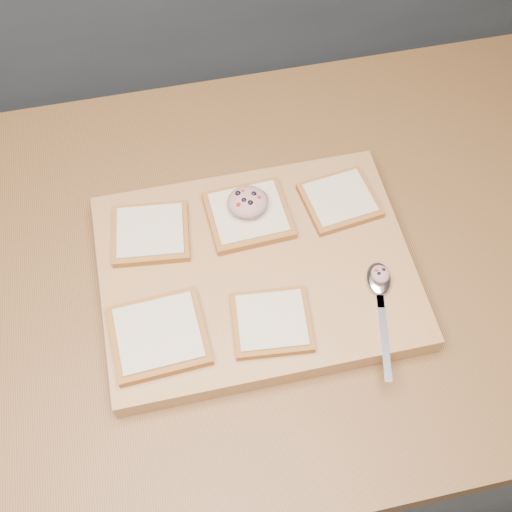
# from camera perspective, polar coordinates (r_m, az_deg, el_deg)

# --- Properties ---
(ground) EXTENTS (4.00, 4.00, 0.00)m
(ground) POSITION_cam_1_polar(r_m,az_deg,el_deg) (1.84, -0.82, -14.70)
(ground) COLOR #515459
(ground) RESTS_ON ground
(island_counter) EXTENTS (2.00, 0.80, 0.90)m
(island_counter) POSITION_cam_1_polar(r_m,az_deg,el_deg) (1.41, -1.04, -9.62)
(island_counter) COLOR slate
(island_counter) RESTS_ON ground
(cutting_board) EXTENTS (0.47, 0.35, 0.04)m
(cutting_board) POSITION_cam_1_polar(r_m,az_deg,el_deg) (0.98, 0.00, -1.37)
(cutting_board) COLOR tan
(cutting_board) RESTS_ON island_counter
(bread_far_left) EXTENTS (0.13, 0.12, 0.02)m
(bread_far_left) POSITION_cam_1_polar(r_m,az_deg,el_deg) (1.00, -9.35, 2.05)
(bread_far_left) COLOR #A3682A
(bread_far_left) RESTS_ON cutting_board
(bread_far_center) EXTENTS (0.13, 0.12, 0.02)m
(bread_far_center) POSITION_cam_1_polar(r_m,az_deg,el_deg) (1.00, -0.68, 3.69)
(bread_far_center) COLOR #A3682A
(bread_far_center) RESTS_ON cutting_board
(bread_far_right) EXTENTS (0.12, 0.11, 0.02)m
(bread_far_right) POSITION_cam_1_polar(r_m,az_deg,el_deg) (1.03, 7.44, 4.96)
(bread_far_right) COLOR #A3682A
(bread_far_right) RESTS_ON cutting_board
(bread_near_left) EXTENTS (0.14, 0.13, 0.02)m
(bread_near_left) POSITION_cam_1_polar(r_m,az_deg,el_deg) (0.91, -8.63, -6.95)
(bread_near_left) COLOR #A3682A
(bread_near_left) RESTS_ON cutting_board
(bread_near_center) EXTENTS (0.12, 0.11, 0.02)m
(bread_near_center) POSITION_cam_1_polar(r_m,az_deg,el_deg) (0.91, 1.39, -5.87)
(bread_near_center) COLOR #A3682A
(bread_near_center) RESTS_ON cutting_board
(tuna_salad_dollop) EXTENTS (0.06, 0.06, 0.03)m
(tuna_salad_dollop) POSITION_cam_1_polar(r_m,az_deg,el_deg) (0.99, -0.75, 4.84)
(tuna_salad_dollop) COLOR tan
(tuna_salad_dollop) RESTS_ON bread_far_center
(spoon) EXTENTS (0.06, 0.19, 0.01)m
(spoon) POSITION_cam_1_polar(r_m,az_deg,el_deg) (0.96, 10.92, -2.72)
(spoon) COLOR silver
(spoon) RESTS_ON cutting_board
(spoon_salad) EXTENTS (0.03, 0.03, 0.02)m
(spoon_salad) POSITION_cam_1_polar(r_m,az_deg,el_deg) (0.95, 10.99, -1.58)
(spoon_salad) COLOR tan
(spoon_salad) RESTS_ON spoon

